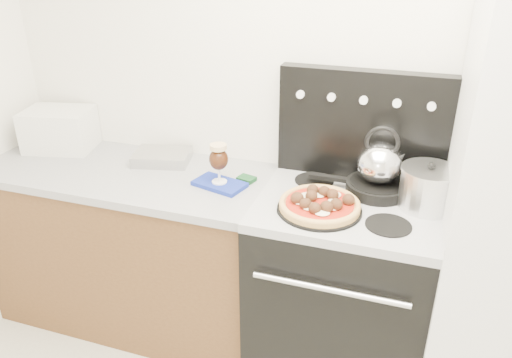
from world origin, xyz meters
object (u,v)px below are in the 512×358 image
at_px(skillet, 377,187).
at_px(tea_kettle, 380,160).
at_px(toaster_oven, 60,129).
at_px(pizza, 320,203).
at_px(base_cabinet, 135,249).
at_px(stock_pot, 428,189).
at_px(pizza_pan, 319,209).
at_px(stove_body, 340,292).
at_px(oven_mitt, 220,184).
at_px(beer_glass, 219,163).

height_order(skillet, tea_kettle, tea_kettle).
distance_m(toaster_oven, pizza, 1.50).
relative_size(pizza, skillet, 1.22).
bearing_deg(pizza, toaster_oven, 169.45).
distance_m(base_cabinet, pizza, 1.14).
distance_m(pizza, stock_pot, 0.45).
relative_size(base_cabinet, pizza_pan, 4.16).
xyz_separation_m(stove_body, pizza, (-0.10, -0.11, 0.51)).
relative_size(oven_mitt, tea_kettle, 1.08).
xyz_separation_m(toaster_oven, tea_kettle, (1.68, -0.04, 0.07)).
xyz_separation_m(pizza, stock_pot, (0.41, 0.17, 0.05)).
xyz_separation_m(base_cabinet, stock_pot, (1.42, 0.03, 0.57)).
bearing_deg(stock_pot, pizza_pan, -157.39).
distance_m(toaster_oven, skillet, 1.68).
relative_size(oven_mitt, pizza, 0.71).
relative_size(tea_kettle, stock_pot, 0.96).
bearing_deg(toaster_oven, pizza, -23.16).
bearing_deg(skillet, toaster_oven, 178.78).
bearing_deg(beer_glass, tea_kettle, 10.10).
distance_m(stove_body, oven_mitt, 0.75).
height_order(stove_body, beer_glass, beer_glass).
relative_size(base_cabinet, stock_pot, 6.41).
bearing_deg(stove_body, skillet, 49.83).
height_order(beer_glass, tea_kettle, tea_kettle).
bearing_deg(tea_kettle, beer_glass, 176.09).
distance_m(oven_mitt, pizza_pan, 0.50).
bearing_deg(pizza_pan, skillet, 49.28).
bearing_deg(tea_kettle, stock_pot, -32.15).
distance_m(stove_body, tea_kettle, 0.66).
height_order(oven_mitt, skillet, skillet).
xyz_separation_m(oven_mitt, stock_pot, (0.90, 0.06, 0.09)).
bearing_deg(oven_mitt, stove_body, -0.02).
relative_size(beer_glass, pizza, 0.57).
relative_size(stove_body, beer_glass, 4.63).
bearing_deg(oven_mitt, pizza_pan, -13.20).
height_order(toaster_oven, pizza, toaster_oven).
xyz_separation_m(beer_glass, pizza_pan, (0.49, -0.11, -0.09)).
height_order(base_cabinet, pizza_pan, pizza_pan).
relative_size(beer_glass, skillet, 0.70).
xyz_separation_m(tea_kettle, stock_pot, (0.21, -0.07, -0.07)).
relative_size(stove_body, toaster_oven, 2.56).
bearing_deg(skillet, stock_pot, -18.14).
xyz_separation_m(stove_body, beer_glass, (-0.59, 0.00, 0.57)).
bearing_deg(oven_mitt, toaster_oven, 170.79).
xyz_separation_m(oven_mitt, pizza_pan, (0.49, -0.11, 0.02)).
height_order(oven_mitt, pizza, pizza).
bearing_deg(beer_glass, pizza_pan, -13.20).
distance_m(stove_body, beer_glass, 0.82).
bearing_deg(pizza_pan, tea_kettle, 49.28).
distance_m(pizza, skillet, 0.32).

